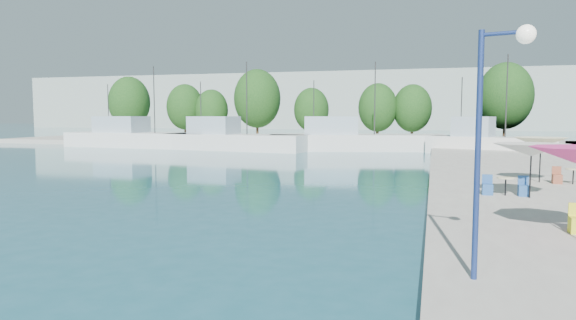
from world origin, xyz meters
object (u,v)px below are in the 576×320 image
(trawler_01, at_px, (138,139))
(umbrella_cream, at_px, (541,142))
(trawler_02, at_px, (230,141))
(trawler_04, at_px, (488,144))
(umbrella_white, at_px, (531,150))
(trawler_03, at_px, (352,141))
(street_lamp, at_px, (496,107))

(trawler_01, xyz_separation_m, umbrella_cream, (40.18, -27.92, 1.52))
(trawler_02, relative_size, trawler_04, 1.39)
(trawler_02, bearing_deg, umbrella_white, -42.10)
(trawler_04, xyz_separation_m, umbrella_white, (-1.48, -31.94, 1.48))
(trawler_01, relative_size, umbrella_cream, 7.79)
(trawler_01, distance_m, umbrella_cream, 48.95)
(trawler_04, bearing_deg, umbrella_cream, -68.60)
(umbrella_cream, bearing_deg, trawler_02, 136.22)
(trawler_02, distance_m, trawler_04, 27.38)
(trawler_02, relative_size, umbrella_cream, 6.92)
(trawler_03, distance_m, umbrella_cream, 32.34)
(street_lamp, bearing_deg, umbrella_white, 93.47)
(trawler_03, bearing_deg, trawler_02, -179.05)
(trawler_03, xyz_separation_m, umbrella_white, (12.50, -34.61, 1.48))
(trawler_04, relative_size, street_lamp, 2.54)
(umbrella_cream, bearing_deg, trawler_01, 145.20)
(trawler_03, xyz_separation_m, street_lamp, (9.86, -46.24, 3.02))
(street_lamp, bearing_deg, trawler_01, 145.07)
(trawler_02, xyz_separation_m, umbrella_white, (25.90, -31.52, 1.48))
(umbrella_cream, relative_size, street_lamp, 0.51)
(umbrella_cream, bearing_deg, street_lamp, -103.11)
(umbrella_white, distance_m, umbrella_cream, 5.58)
(trawler_01, bearing_deg, trawler_02, -3.16)
(umbrella_white, relative_size, umbrella_cream, 1.15)
(trawler_03, bearing_deg, trawler_01, 170.74)
(trawler_01, bearing_deg, street_lamp, -46.32)
(trawler_02, bearing_deg, street_lamp, -53.17)
(street_lamp, bearing_deg, umbrella_cream, 93.12)
(trawler_01, height_order, trawler_02, same)
(trawler_02, height_order, trawler_03, same)
(trawler_04, xyz_separation_m, street_lamp, (-4.11, -43.57, 3.01))
(trawler_01, height_order, street_lamp, trawler_01)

